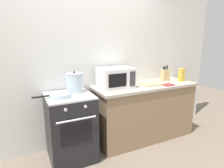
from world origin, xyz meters
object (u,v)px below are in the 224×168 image
Objects in this scene: frying_pan at (59,95)px; stove at (71,127)px; cutting_board at (152,84)px; microwave at (116,78)px; stock_pot at (75,83)px; knife_block at (165,75)px; oven_mitt at (168,85)px; pasta_box at (182,75)px.

stove is at bearing 19.97° from frying_pan.
cutting_board is (1.47, 0.05, -0.02)m from frying_pan.
microwave is (0.86, 0.13, 0.12)m from frying_pan.
stock_pot is 0.68× the size of frying_pan.
stock_pot is 0.87× the size of cutting_board.
microwave reaches higher than stove.
stove is at bearing -173.80° from microwave.
knife_block is 0.37m from oven_mitt.
frying_pan is 2.57× the size of oven_mitt.
stock_pot is 1.15× the size of knife_block.
cutting_board is 2.00× the size of oven_mitt.
microwave is (0.62, -0.01, 0.02)m from stock_pot.
knife_block reaches higher than cutting_board.
cutting_board is at bearing -7.22° from microwave.
stock_pot is 1.46m from oven_mitt.
microwave reaches higher than knife_block.
oven_mitt reaches higher than stove.
microwave is 0.64m from cutting_board.
microwave reaches higher than oven_mitt.
knife_block reaches higher than pasta_box.
frying_pan reaches higher than oven_mitt.
knife_block is 0.28m from pasta_box.
pasta_box is (0.22, -0.17, 0.01)m from knife_block.
oven_mitt is (-0.20, -0.30, -0.09)m from knife_block.
knife_block is at bearing 56.01° from oven_mitt.
knife_block is (1.64, 0.06, -0.04)m from stock_pot.
pasta_box is at bearing 0.50° from frying_pan.
pasta_box is at bearing -0.84° from stove.
oven_mitt is (1.67, -0.11, -0.02)m from frying_pan.
stock_pot reaches higher than stove.
pasta_box is at bearing -37.69° from knife_block.
microwave is at bearing 163.63° from oven_mitt.
pasta_box is at bearing 17.11° from oven_mitt.
frying_pan is at bearing -150.67° from stock_pot.
stove is at bearing 174.11° from oven_mitt.
stove is 0.61m from stock_pot.
stove is 2.95× the size of stock_pot.
stove is 0.95m from microwave.
pasta_box is 1.22× the size of oven_mitt.
oven_mitt is at bearing -3.83° from frying_pan.
stock_pot is 0.62× the size of microwave.
knife_block reaches higher than stove.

